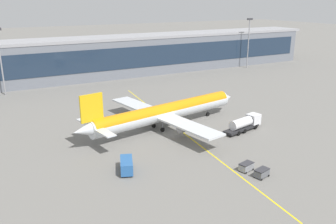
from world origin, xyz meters
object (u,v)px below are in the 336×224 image
at_px(fuel_tanker, 245,123).
at_px(baggage_cart_0, 262,173).
at_px(crew_van, 127,165).
at_px(baggage_cart_1, 246,167).
at_px(main_airliner, 165,112).

distance_m(fuel_tanker, baggage_cart_0, 22.72).
relative_size(crew_van, baggage_cart_1, 1.85).
relative_size(fuel_tanker, baggage_cart_1, 3.77).
height_order(crew_van, baggage_cart_0, crew_van).
bearing_deg(fuel_tanker, main_airliner, 146.25).
bearing_deg(crew_van, baggage_cart_1, -27.64).
height_order(main_airliner, baggage_cart_0, main_airliner).
relative_size(baggage_cart_0, baggage_cart_1, 1.00).
distance_m(crew_van, baggage_cart_1, 21.14).
height_order(crew_van, baggage_cart_1, crew_van).
bearing_deg(baggage_cart_1, main_airliner, 95.07).
distance_m(main_airliner, baggage_cart_0, 29.68).
xyz_separation_m(main_airliner, crew_van, (-16.39, -16.44, -2.57)).
bearing_deg(fuel_tanker, baggage_cart_1, -129.22).
xyz_separation_m(main_airliner, fuel_tanker, (15.36, -10.27, -2.14)).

